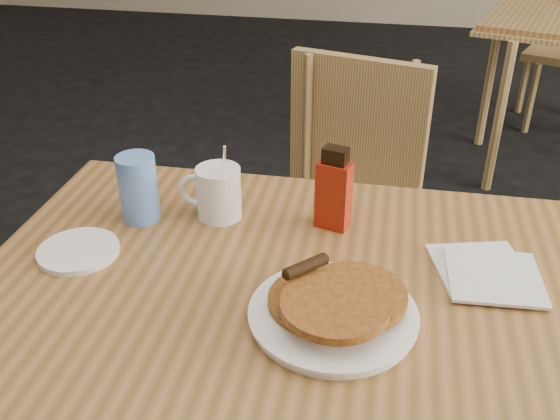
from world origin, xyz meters
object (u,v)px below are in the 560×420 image
object	(u,v)px
blue_tumbler	(138,188)
coffee_mug	(217,192)
syrup_bottle	(334,191)
pancake_plate	(334,308)
main_table	(302,300)
chair_main_far	(351,192)

from	to	relation	value
blue_tumbler	coffee_mug	bearing A→B (deg)	14.40
syrup_bottle	pancake_plate	bearing A→B (deg)	-68.23
pancake_plate	syrup_bottle	xyz separation A→B (m)	(-0.04, 0.29, 0.06)
main_table	pancake_plate	distance (m)	0.13
pancake_plate	blue_tumbler	distance (m)	0.50
syrup_bottle	blue_tumbler	world-z (taller)	syrup_bottle
chair_main_far	blue_tumbler	bearing A→B (deg)	-109.27
pancake_plate	syrup_bottle	distance (m)	0.30
main_table	coffee_mug	xyz separation A→B (m)	(-0.21, 0.19, 0.10)
main_table	pancake_plate	size ratio (longest dim) A/B	4.45
main_table	syrup_bottle	xyz separation A→B (m)	(0.03, 0.20, 0.12)
pancake_plate	blue_tumbler	world-z (taller)	blue_tumbler
syrup_bottle	blue_tumbler	xyz separation A→B (m)	(-0.40, -0.05, -0.01)
main_table	blue_tumbler	bearing A→B (deg)	157.48
chair_main_far	blue_tumbler	xyz separation A→B (m)	(-0.39, -0.57, 0.27)
pancake_plate	syrup_bottle	bearing A→B (deg)	97.94
pancake_plate	chair_main_far	bearing A→B (deg)	93.29
chair_main_far	syrup_bottle	bearing A→B (deg)	-74.34
pancake_plate	coffee_mug	bearing A→B (deg)	134.71
chair_main_far	coffee_mug	xyz separation A→B (m)	(-0.23, -0.53, 0.26)
main_table	pancake_plate	xyz separation A→B (m)	(0.07, -0.09, 0.07)
coffee_mug	blue_tumbler	bearing A→B (deg)	-161.07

